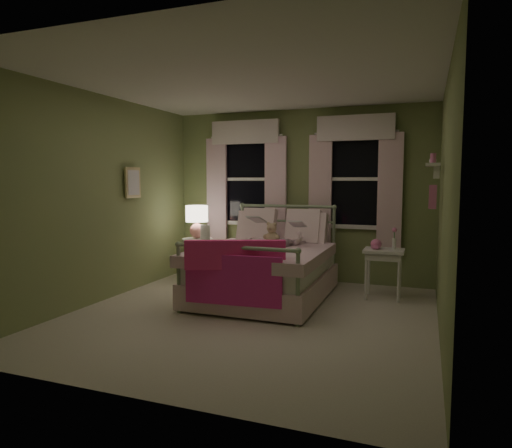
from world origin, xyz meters
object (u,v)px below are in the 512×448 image
at_px(nightstand_left, 197,254).
at_px(child_right, 295,224).
at_px(teddy_bear, 272,235).
at_px(nightstand_right, 384,257).
at_px(bed, 265,269).
at_px(child_left, 257,222).
at_px(table_lamp, 197,219).

bearing_deg(nightstand_left, child_right, -5.99).
relative_size(teddy_bear, nightstand_right, 0.49).
height_order(bed, nightstand_left, bed).
bearing_deg(child_right, child_left, 15.25).
bearing_deg(nightstand_left, child_left, -9.21).
distance_m(child_right, nightstand_right, 1.23).
bearing_deg(teddy_bear, bed, -90.00).
xyz_separation_m(child_right, table_lamp, (-1.59, 0.17, 0.02)).
relative_size(bed, nightstand_left, 3.13).
height_order(bed, child_right, child_right).
relative_size(child_left, child_right, 1.05).
distance_m(child_right, nightstand_left, 1.68).
height_order(nightstand_left, table_lamp, table_lamp).
bearing_deg(child_right, nightstand_right, -162.55).
xyz_separation_m(child_left, table_lamp, (-1.03, 0.17, 0.00)).
relative_size(child_left, table_lamp, 1.55).
bearing_deg(child_left, table_lamp, 4.98).
relative_size(bed, nightstand_right, 3.18).
distance_m(bed, nightstand_right, 1.53).
bearing_deg(teddy_bear, nightstand_right, 7.98).
relative_size(child_right, nightstand_left, 1.13).
distance_m(table_lamp, nightstand_right, 2.79).
relative_size(bed, teddy_bear, 6.51).
height_order(child_left, table_lamp, child_left).
xyz_separation_m(teddy_bear, nightstand_left, (-1.31, 0.32, -0.37)).
bearing_deg(teddy_bear, child_left, 150.50).
bearing_deg(nightstand_right, bed, -162.18).
xyz_separation_m(teddy_bear, table_lamp, (-1.31, 0.32, 0.16)).
relative_size(child_right, teddy_bear, 2.35).
height_order(teddy_bear, nightstand_left, teddy_bear).
xyz_separation_m(child_right, nightstand_right, (1.17, 0.04, -0.39)).
bearing_deg(bed, teddy_bear, 90.00).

